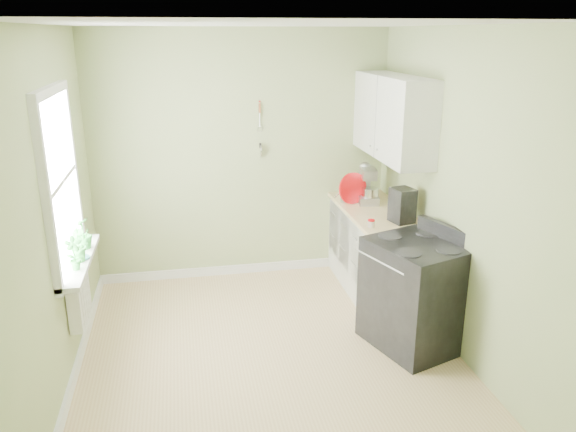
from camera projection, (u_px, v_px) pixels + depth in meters
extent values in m
cube|color=tan|center=(270.00, 357.00, 4.82)|extent=(3.20, 3.60, 0.02)
cube|color=white|center=(266.00, 22.00, 3.97)|extent=(3.20, 3.60, 0.02)
cube|color=#A6B279|center=(242.00, 158.00, 6.09)|extent=(3.20, 0.02, 2.70)
cube|color=#A6B279|center=(51.00, 218.00, 4.10)|extent=(0.02, 3.60, 2.70)
cube|color=#A6B279|center=(458.00, 195.00, 4.69)|extent=(0.02, 3.60, 2.70)
cube|color=white|center=(377.00, 255.00, 5.85)|extent=(0.60, 1.60, 0.87)
cube|color=beige|center=(378.00, 213.00, 5.71)|extent=(0.64, 1.60, 0.04)
cube|color=white|center=(393.00, 117.00, 5.53)|extent=(0.35, 1.40, 0.80)
cube|color=white|center=(58.00, 181.00, 4.33)|extent=(0.02, 1.00, 1.30)
cube|color=white|center=(49.00, 91.00, 4.12)|extent=(0.06, 1.14, 0.07)
cube|color=white|center=(72.00, 263.00, 4.54)|extent=(0.06, 1.14, 0.07)
cube|color=white|center=(61.00, 181.00, 4.33)|extent=(0.04, 1.00, 0.04)
cube|color=white|center=(79.00, 261.00, 4.55)|extent=(0.18, 1.14, 0.04)
cube|color=white|center=(79.00, 301.00, 4.60)|extent=(0.12, 0.50, 0.35)
cylinder|color=beige|center=(260.00, 108.00, 5.93)|extent=(0.02, 0.02, 0.10)
cylinder|color=silver|center=(260.00, 120.00, 5.97)|extent=(0.01, 0.01, 0.16)
cylinder|color=silver|center=(260.00, 151.00, 6.07)|extent=(0.01, 0.14, 0.14)
cube|color=black|center=(415.00, 296.00, 4.88)|extent=(0.88, 0.95, 0.92)
cube|color=black|center=(419.00, 245.00, 4.73)|extent=(0.88, 0.95, 0.03)
cube|color=black|center=(452.00, 235.00, 4.76)|extent=(0.31, 0.75, 0.14)
cylinder|color=#B2B2B7|center=(379.00, 261.00, 4.70)|extent=(0.23, 0.61, 0.02)
cube|color=red|center=(374.00, 276.00, 4.86)|extent=(0.09, 0.22, 0.39)
cube|color=#B2B2B7|center=(368.00, 199.00, 5.99)|extent=(0.26, 0.34, 0.08)
cube|color=#B2B2B7|center=(364.00, 182.00, 6.07)|extent=(0.14, 0.10, 0.23)
cube|color=#B2B2B7|center=(368.00, 173.00, 5.92)|extent=(0.20, 0.33, 0.10)
sphere|color=#B2B2B7|center=(365.00, 168.00, 6.02)|extent=(0.12, 0.12, 0.12)
cylinder|color=silver|center=(370.00, 195.00, 5.91)|extent=(0.18, 0.18, 0.15)
cylinder|color=silver|center=(345.00, 196.00, 5.99)|extent=(0.11, 0.11, 0.15)
cone|color=silver|center=(346.00, 187.00, 5.97)|extent=(0.11, 0.11, 0.04)
cylinder|color=silver|center=(339.00, 194.00, 5.97)|extent=(0.10, 0.04, 0.08)
cube|color=black|center=(402.00, 205.00, 5.34)|extent=(0.23, 0.25, 0.33)
cylinder|color=black|center=(399.00, 215.00, 5.36)|extent=(0.10, 0.10, 0.11)
cylinder|color=#BE0A0D|center=(353.00, 188.00, 5.91)|extent=(0.34, 0.15, 0.34)
cylinder|color=#B2A18E|center=(371.00, 224.00, 5.24)|extent=(0.06, 0.06, 0.06)
cylinder|color=#BE0A0D|center=(371.00, 220.00, 5.22)|extent=(0.07, 0.07, 0.01)
imported|color=#287F2D|center=(74.00, 254.00, 4.28)|extent=(0.17, 0.14, 0.27)
imported|color=#287F2D|center=(77.00, 245.00, 4.46)|extent=(0.18, 0.19, 0.26)
imported|color=#287F2D|center=(83.00, 233.00, 4.72)|extent=(0.19, 0.19, 0.27)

